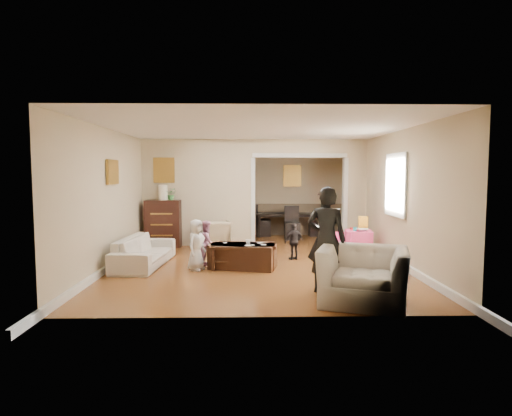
{
  "coord_description": "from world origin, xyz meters",
  "views": [
    {
      "loc": [
        -0.18,
        -8.58,
        1.78
      ],
      "look_at": [
        0.0,
        0.2,
        1.05
      ],
      "focal_mm": 29.57,
      "sensor_mm": 36.0,
      "label": 1
    }
  ],
  "objects_px": {
    "table_lamp": "(163,193)",
    "coffee_table": "(243,256)",
    "coffee_cup": "(248,242)",
    "child_kneel_b": "(207,243)",
    "armchair_back": "(215,235)",
    "child_toddler": "(294,241)",
    "armchair_front": "(363,275)",
    "adult_person": "(326,240)",
    "cyan_cup": "(355,229)",
    "child_kneel_a": "(196,245)",
    "sofa": "(144,251)",
    "dining_table": "(290,224)",
    "play_table": "(359,243)",
    "dresser": "(164,223)"
  },
  "relations": [
    {
      "from": "sofa",
      "to": "child_kneel_b",
      "type": "bearing_deg",
      "value": -83.27
    },
    {
      "from": "coffee_cup",
      "to": "cyan_cup",
      "type": "distance_m",
      "value": 2.64
    },
    {
      "from": "table_lamp",
      "to": "coffee_table",
      "type": "relative_size",
      "value": 0.3
    },
    {
      "from": "sofa",
      "to": "cyan_cup",
      "type": "xyz_separation_m",
      "value": [
        4.32,
        0.96,
        0.29
      ]
    },
    {
      "from": "coffee_cup",
      "to": "adult_person",
      "type": "height_order",
      "value": "adult_person"
    },
    {
      "from": "armchair_front",
      "to": "dining_table",
      "type": "relative_size",
      "value": 0.63
    },
    {
      "from": "adult_person",
      "to": "child_kneel_b",
      "type": "height_order",
      "value": "adult_person"
    },
    {
      "from": "coffee_cup",
      "to": "dresser",
      "type": "bearing_deg",
      "value": 130.61
    },
    {
      "from": "coffee_cup",
      "to": "table_lamp",
      "type": "bearing_deg",
      "value": 130.61
    },
    {
      "from": "cyan_cup",
      "to": "child_kneel_a",
      "type": "bearing_deg",
      "value": -157.52
    },
    {
      "from": "armchair_front",
      "to": "child_toddler",
      "type": "distance_m",
      "value": 2.98
    },
    {
      "from": "coffee_table",
      "to": "child_kneel_a",
      "type": "bearing_deg",
      "value": -169.99
    },
    {
      "from": "table_lamp",
      "to": "child_toddler",
      "type": "xyz_separation_m",
      "value": [
        2.99,
        -1.57,
        -0.93
      ]
    },
    {
      "from": "coffee_table",
      "to": "child_kneel_a",
      "type": "relative_size",
      "value": 1.29
    },
    {
      "from": "coffee_table",
      "to": "cyan_cup",
      "type": "xyz_separation_m",
      "value": [
        2.42,
        1.2,
        0.35
      ]
    },
    {
      "from": "dresser",
      "to": "dining_table",
      "type": "relative_size",
      "value": 0.61
    },
    {
      "from": "armchair_back",
      "to": "coffee_table",
      "type": "height_order",
      "value": "armchair_back"
    },
    {
      "from": "armchair_front",
      "to": "armchair_back",
      "type": "bearing_deg",
      "value": 137.82
    },
    {
      "from": "dresser",
      "to": "child_kneel_b",
      "type": "bearing_deg",
      "value": -58.6
    },
    {
      "from": "sofa",
      "to": "child_toddler",
      "type": "height_order",
      "value": "child_toddler"
    },
    {
      "from": "sofa",
      "to": "coffee_cup",
      "type": "xyz_separation_m",
      "value": [
        2.0,
        -0.3,
        0.22
      ]
    },
    {
      "from": "dining_table",
      "to": "child_kneel_b",
      "type": "distance_m",
      "value": 4.25
    },
    {
      "from": "sofa",
      "to": "coffee_cup",
      "type": "relative_size",
      "value": 18.73
    },
    {
      "from": "child_kneel_b",
      "to": "cyan_cup",
      "type": "bearing_deg",
      "value": -79.87
    },
    {
      "from": "armchair_front",
      "to": "table_lamp",
      "type": "relative_size",
      "value": 3.25
    },
    {
      "from": "armchair_back",
      "to": "adult_person",
      "type": "xyz_separation_m",
      "value": [
        1.94,
        -3.64,
        0.45
      ]
    },
    {
      "from": "armchair_back",
      "to": "cyan_cup",
      "type": "bearing_deg",
      "value": 153.66
    },
    {
      "from": "child_kneel_a",
      "to": "child_kneel_b",
      "type": "bearing_deg",
      "value": 5.56
    },
    {
      "from": "coffee_cup",
      "to": "cyan_cup",
      "type": "relative_size",
      "value": 1.28
    },
    {
      "from": "sofa",
      "to": "coffee_table",
      "type": "height_order",
      "value": "sofa"
    },
    {
      "from": "adult_person",
      "to": "child_toddler",
      "type": "bearing_deg",
      "value": -68.73
    },
    {
      "from": "armchair_front",
      "to": "play_table",
      "type": "bearing_deg",
      "value": 94.49
    },
    {
      "from": "coffee_cup",
      "to": "child_kneel_b",
      "type": "xyz_separation_m",
      "value": [
        -0.8,
        0.35,
        -0.07
      ]
    },
    {
      "from": "armchair_front",
      "to": "coffee_table",
      "type": "bearing_deg",
      "value": 146.11
    },
    {
      "from": "armchair_front",
      "to": "play_table",
      "type": "xyz_separation_m",
      "value": [
        0.85,
        3.42,
        -0.12
      ]
    },
    {
      "from": "table_lamp",
      "to": "dining_table",
      "type": "distance_m",
      "value": 3.79
    },
    {
      "from": "armchair_back",
      "to": "child_toddler",
      "type": "relative_size",
      "value": 0.98
    },
    {
      "from": "dining_table",
      "to": "adult_person",
      "type": "relative_size",
      "value": 1.18
    },
    {
      "from": "armchair_back",
      "to": "child_toddler",
      "type": "distance_m",
      "value": 2.13
    },
    {
      "from": "coffee_table",
      "to": "adult_person",
      "type": "xyz_separation_m",
      "value": [
        1.26,
        -1.64,
        0.57
      ]
    },
    {
      "from": "sofa",
      "to": "adult_person",
      "type": "height_order",
      "value": "adult_person"
    },
    {
      "from": "armchair_back",
      "to": "coffee_cup",
      "type": "height_order",
      "value": "armchair_back"
    },
    {
      "from": "coffee_cup",
      "to": "play_table",
      "type": "xyz_separation_m",
      "value": [
        2.42,
        1.3,
        -0.23
      ]
    },
    {
      "from": "dresser",
      "to": "adult_person",
      "type": "distance_m",
      "value": 5.09
    },
    {
      "from": "armchair_back",
      "to": "coffee_table",
      "type": "distance_m",
      "value": 2.12
    },
    {
      "from": "coffee_cup",
      "to": "play_table",
      "type": "height_order",
      "value": "coffee_cup"
    },
    {
      "from": "play_table",
      "to": "dining_table",
      "type": "xyz_separation_m",
      "value": [
        -1.23,
        2.8,
        0.06
      ]
    },
    {
      "from": "armchair_front",
      "to": "play_table",
      "type": "relative_size",
      "value": 2.12
    },
    {
      "from": "dresser",
      "to": "adult_person",
      "type": "relative_size",
      "value": 0.72
    },
    {
      "from": "dresser",
      "to": "armchair_front",
      "type": "bearing_deg",
      "value": -51.21
    }
  ]
}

